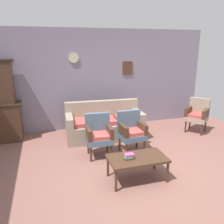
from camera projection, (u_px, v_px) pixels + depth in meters
name	position (u px, v px, depth m)	size (l,w,h in m)	color
ground_plane	(129.00, 171.00, 4.36)	(7.68, 7.68, 0.00)	#84564C
wall_back_with_decor	(96.00, 80.00, 6.41)	(6.40, 0.09, 2.70)	gray
floral_couch	(104.00, 125.00, 5.85)	(1.94, 0.90, 0.90)	gray
armchair_by_doorway	(99.00, 133.00, 4.84)	(0.54, 0.52, 0.90)	slate
armchair_near_couch_end	(131.00, 130.00, 5.03)	(0.54, 0.52, 0.90)	slate
wingback_chair_by_fireplace	(197.00, 114.00, 6.22)	(0.71, 0.71, 0.90)	gray
coffee_table	(137.00, 160.00, 3.99)	(1.00, 0.56, 0.42)	#472D1E
book_stack_on_table	(129.00, 156.00, 3.91)	(0.17, 0.11, 0.09)	tan
floor_vase_by_wall	(192.00, 113.00, 7.05)	(0.21, 0.21, 0.55)	#855B49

